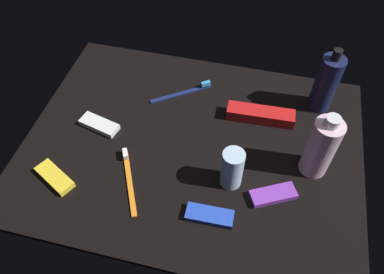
% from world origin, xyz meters
% --- Properties ---
extents(ground_plane, '(0.84, 0.64, 0.01)m').
position_xyz_m(ground_plane, '(0.00, 0.00, -0.01)').
color(ground_plane, black).
extents(lotion_bottle, '(0.06, 0.06, 0.19)m').
position_xyz_m(lotion_bottle, '(0.30, 0.21, 0.08)').
color(lotion_bottle, '#181E44').
rests_on(lotion_bottle, ground_plane).
extents(bodywash_bottle, '(0.07, 0.07, 0.18)m').
position_xyz_m(bodywash_bottle, '(0.30, 0.00, 0.08)').
color(bodywash_bottle, silver).
rests_on(bodywash_bottle, ground_plane).
extents(deodorant_stick, '(0.05, 0.05, 0.11)m').
position_xyz_m(deodorant_stick, '(0.11, -0.08, 0.05)').
color(deodorant_stick, silver).
rests_on(deodorant_stick, ground_plane).
extents(toothbrush_orange, '(0.09, 0.17, 0.02)m').
position_xyz_m(toothbrush_orange, '(-0.12, -0.13, 0.01)').
color(toothbrush_orange, orange).
rests_on(toothbrush_orange, ground_plane).
extents(toothbrush_navy, '(0.15, 0.11, 0.02)m').
position_xyz_m(toothbrush_navy, '(-0.06, 0.17, 0.01)').
color(toothbrush_navy, navy).
rests_on(toothbrush_navy, ground_plane).
extents(toothpaste_box_red, '(0.18, 0.05, 0.03)m').
position_xyz_m(toothpaste_box_red, '(0.15, 0.13, 0.02)').
color(toothpaste_box_red, red).
rests_on(toothpaste_box_red, ground_plane).
extents(snack_bar_white, '(0.11, 0.06, 0.01)m').
position_xyz_m(snack_bar_white, '(-0.25, -0.00, 0.01)').
color(snack_bar_white, white).
rests_on(snack_bar_white, ground_plane).
extents(snack_bar_purple, '(0.11, 0.08, 0.01)m').
position_xyz_m(snack_bar_purple, '(0.21, -0.10, 0.01)').
color(snack_bar_purple, purple).
rests_on(snack_bar_purple, ground_plane).
extents(snack_bar_blue, '(0.11, 0.04, 0.01)m').
position_xyz_m(snack_bar_blue, '(0.08, -0.19, 0.01)').
color(snack_bar_blue, blue).
rests_on(snack_bar_blue, ground_plane).
extents(snack_bar_yellow, '(0.11, 0.08, 0.01)m').
position_xyz_m(snack_bar_yellow, '(-0.29, -0.18, 0.01)').
color(snack_bar_yellow, yellow).
rests_on(snack_bar_yellow, ground_plane).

